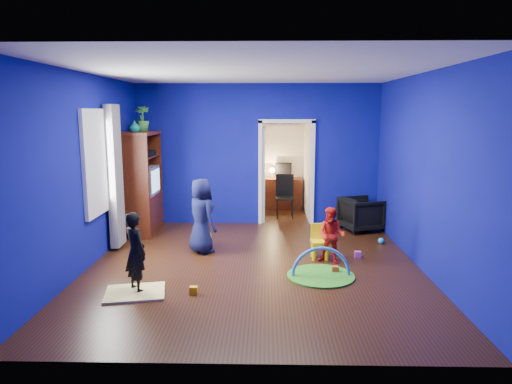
{
  "coord_description": "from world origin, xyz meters",
  "views": [
    {
      "loc": [
        0.19,
        -6.66,
        2.32
      ],
      "look_at": [
        0.02,
        0.4,
        1.08
      ],
      "focal_mm": 32.0,
      "sensor_mm": 36.0,
      "label": 1
    }
  ],
  "objects_px": {
    "play_mat": "(321,276)",
    "tv_armoire": "(142,183)",
    "study_desk": "(283,193)",
    "folding_chair": "(285,197)",
    "hopper_ball": "(201,237)",
    "vase": "(135,126)",
    "child_black": "(135,252)",
    "child_navy": "(201,216)",
    "armchair": "(361,214)",
    "toddler_red": "(331,235)",
    "kid_chair": "(320,243)",
    "crt_tv": "(144,181)"
  },
  "relations": [
    {
      "from": "folding_chair",
      "to": "child_black",
      "type": "bearing_deg",
      "value": -116.09
    },
    {
      "from": "armchair",
      "to": "vase",
      "type": "height_order",
      "value": "vase"
    },
    {
      "from": "study_desk",
      "to": "play_mat",
      "type": "bearing_deg",
      "value": -85.48
    },
    {
      "from": "child_navy",
      "to": "tv_armoire",
      "type": "height_order",
      "value": "tv_armoire"
    },
    {
      "from": "hopper_ball",
      "to": "armchair",
      "type": "bearing_deg",
      "value": 22.64
    },
    {
      "from": "hopper_ball",
      "to": "kid_chair",
      "type": "xyz_separation_m",
      "value": [
        1.99,
        -0.55,
        0.07
      ]
    },
    {
      "from": "vase",
      "to": "folding_chair",
      "type": "bearing_deg",
      "value": 29.97
    },
    {
      "from": "child_black",
      "to": "play_mat",
      "type": "distance_m",
      "value": 2.6
    },
    {
      "from": "kid_chair",
      "to": "folding_chair",
      "type": "bearing_deg",
      "value": 94.83
    },
    {
      "from": "folding_chair",
      "to": "kid_chair",
      "type": "bearing_deg",
      "value": -81.18
    },
    {
      "from": "armchair",
      "to": "crt_tv",
      "type": "distance_m",
      "value": 4.31
    },
    {
      "from": "child_black",
      "to": "vase",
      "type": "height_order",
      "value": "vase"
    },
    {
      "from": "child_navy",
      "to": "tv_armoire",
      "type": "bearing_deg",
      "value": 5.56
    },
    {
      "from": "tv_armoire",
      "to": "armchair",
      "type": "bearing_deg",
      "value": 3.02
    },
    {
      "from": "kid_chair",
      "to": "crt_tv",
      "type": "bearing_deg",
      "value": 150.04
    },
    {
      "from": "study_desk",
      "to": "folding_chair",
      "type": "bearing_deg",
      "value": -90.0
    },
    {
      "from": "armchair",
      "to": "child_black",
      "type": "xyz_separation_m",
      "value": [
        -3.58,
        -3.21,
        0.2
      ]
    },
    {
      "from": "child_navy",
      "to": "crt_tv",
      "type": "xyz_separation_m",
      "value": [
        -1.29,
        1.28,
        0.4
      ]
    },
    {
      "from": "tv_armoire",
      "to": "play_mat",
      "type": "xyz_separation_m",
      "value": [
        3.19,
        -2.4,
        -0.97
      ]
    },
    {
      "from": "crt_tv",
      "to": "play_mat",
      "type": "distance_m",
      "value": 4.09
    },
    {
      "from": "child_navy",
      "to": "vase",
      "type": "bearing_deg",
      "value": 13.09
    },
    {
      "from": "tv_armoire",
      "to": "study_desk",
      "type": "xyz_separation_m",
      "value": [
        2.82,
        2.29,
        -0.6
      ]
    },
    {
      "from": "study_desk",
      "to": "folding_chair",
      "type": "relative_size",
      "value": 0.96
    },
    {
      "from": "child_black",
      "to": "tv_armoire",
      "type": "bearing_deg",
      "value": -31.4
    },
    {
      "from": "child_black",
      "to": "toddler_red",
      "type": "distance_m",
      "value": 2.97
    },
    {
      "from": "child_navy",
      "to": "folding_chair",
      "type": "relative_size",
      "value": 1.36
    },
    {
      "from": "child_black",
      "to": "tv_armoire",
      "type": "xyz_separation_m",
      "value": [
        -0.71,
        2.98,
        0.45
      ]
    },
    {
      "from": "armchair",
      "to": "toddler_red",
      "type": "height_order",
      "value": "toddler_red"
    },
    {
      "from": "play_mat",
      "to": "vase",
      "type": "bearing_deg",
      "value": 146.67
    },
    {
      "from": "child_black",
      "to": "child_navy",
      "type": "bearing_deg",
      "value": -64.77
    },
    {
      "from": "armchair",
      "to": "folding_chair",
      "type": "xyz_separation_m",
      "value": [
        -1.47,
        1.1,
        0.13
      ]
    },
    {
      "from": "child_navy",
      "to": "folding_chair",
      "type": "height_order",
      "value": "child_navy"
    },
    {
      "from": "hopper_ball",
      "to": "play_mat",
      "type": "bearing_deg",
      "value": -35.63
    },
    {
      "from": "kid_chair",
      "to": "play_mat",
      "type": "relative_size",
      "value": 0.52
    },
    {
      "from": "vase",
      "to": "crt_tv",
      "type": "height_order",
      "value": "vase"
    },
    {
      "from": "play_mat",
      "to": "tv_armoire",
      "type": "bearing_deg",
      "value": 143.07
    },
    {
      "from": "armchair",
      "to": "child_black",
      "type": "bearing_deg",
      "value": 112.23
    },
    {
      "from": "play_mat",
      "to": "study_desk",
      "type": "bearing_deg",
      "value": 94.52
    },
    {
      "from": "armchair",
      "to": "child_black",
      "type": "relative_size",
      "value": 0.68
    },
    {
      "from": "armchair",
      "to": "study_desk",
      "type": "xyz_separation_m",
      "value": [
        -1.47,
        2.06,
        0.04
      ]
    },
    {
      "from": "play_mat",
      "to": "hopper_ball",
      "type": "bearing_deg",
      "value": 144.37
    },
    {
      "from": "toddler_red",
      "to": "crt_tv",
      "type": "xyz_separation_m",
      "value": [
        -3.38,
        1.77,
        0.58
      ]
    },
    {
      "from": "vase",
      "to": "crt_tv",
      "type": "relative_size",
      "value": 0.3
    },
    {
      "from": "crt_tv",
      "to": "folding_chair",
      "type": "height_order",
      "value": "crt_tv"
    },
    {
      "from": "tv_armoire",
      "to": "folding_chair",
      "type": "relative_size",
      "value": 2.13
    },
    {
      "from": "vase",
      "to": "play_mat",
      "type": "distance_m",
      "value": 4.34
    },
    {
      "from": "child_black",
      "to": "child_navy",
      "type": "distance_m",
      "value": 1.82
    },
    {
      "from": "toddler_red",
      "to": "crt_tv",
      "type": "height_order",
      "value": "crt_tv"
    },
    {
      "from": "child_navy",
      "to": "hopper_ball",
      "type": "xyz_separation_m",
      "value": [
        -0.05,
        0.25,
        -0.44
      ]
    },
    {
      "from": "child_navy",
      "to": "study_desk",
      "type": "relative_size",
      "value": 1.42
    }
  ]
}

